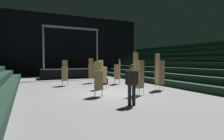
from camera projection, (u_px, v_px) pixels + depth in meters
ground_plane at (109, 94)px, 10.91m from camera, size 22.00×30.00×0.10m
arena_end_wall at (63, 45)px, 24.26m from camera, size 22.00×0.30×8.00m
bleacher_bank_right at (192, 62)px, 15.13m from camera, size 6.00×24.00×3.60m
stage_riser at (70, 72)px, 20.48m from camera, size 6.22×2.60×5.49m
man_with_tie at (132, 82)px, 7.74m from camera, size 0.56×0.37×1.76m
chair_stack_front_left at (102, 74)px, 12.42m from camera, size 0.59×0.59×1.96m
chair_stack_front_right at (92, 71)px, 15.69m from camera, size 0.49×0.49×2.14m
chair_stack_mid_left at (117, 72)px, 15.02m from camera, size 0.61×0.61×2.05m
chair_stack_mid_right at (139, 74)px, 10.10m from camera, size 0.58×0.58×2.39m
chair_stack_mid_centre at (65, 73)px, 13.94m from camera, size 0.53×0.53×1.96m
chair_stack_rear_left at (98, 79)px, 9.70m from camera, size 0.54×0.54×1.88m
chair_stack_rear_right at (160, 72)px, 11.88m from camera, size 0.45×0.45×2.39m
equipment_road_case at (102, 81)px, 14.84m from camera, size 0.94×0.67×0.50m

